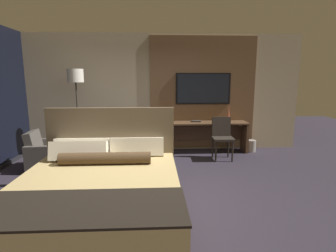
{
  "coord_description": "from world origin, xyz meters",
  "views": [
    {
      "loc": [
        0.04,
        -3.82,
        1.76
      ],
      "look_at": [
        0.28,
        0.81,
        0.91
      ],
      "focal_mm": 28.0,
      "sensor_mm": 36.0,
      "label": 1
    }
  ],
  "objects_px": {
    "floor_lamp": "(76,83)",
    "vase_tall": "(228,113)",
    "tv": "(203,89)",
    "waste_bin": "(251,146)",
    "bed": "(99,193)",
    "armchair_by_window": "(48,155)",
    "book": "(196,121)",
    "desk": "(204,131)",
    "desk_chair": "(222,134)"
  },
  "relations": [
    {
      "from": "tv",
      "to": "floor_lamp",
      "type": "xyz_separation_m",
      "value": [
        -2.86,
        -0.56,
        0.14
      ]
    },
    {
      "from": "desk_chair",
      "to": "waste_bin",
      "type": "height_order",
      "value": "desk_chair"
    },
    {
      "from": "armchair_by_window",
      "to": "vase_tall",
      "type": "distance_m",
      "value": 4.11
    },
    {
      "from": "tv",
      "to": "waste_bin",
      "type": "relative_size",
      "value": 4.73
    },
    {
      "from": "floor_lamp",
      "to": "vase_tall",
      "type": "relative_size",
      "value": 5.01
    },
    {
      "from": "tv",
      "to": "desk_chair",
      "type": "bearing_deg",
      "value": -69.56
    },
    {
      "from": "bed",
      "to": "vase_tall",
      "type": "xyz_separation_m",
      "value": [
        2.5,
        3.07,
        0.58
      ]
    },
    {
      "from": "desk_chair",
      "to": "tv",
      "type": "bearing_deg",
      "value": 111.64
    },
    {
      "from": "armchair_by_window",
      "to": "tv",
      "type": "bearing_deg",
      "value": -74.57
    },
    {
      "from": "waste_bin",
      "to": "floor_lamp",
      "type": "bearing_deg",
      "value": -175.86
    },
    {
      "from": "book",
      "to": "desk",
      "type": "bearing_deg",
      "value": -6.17
    },
    {
      "from": "armchair_by_window",
      "to": "desk",
      "type": "bearing_deg",
      "value": -77.59
    },
    {
      "from": "desk_chair",
      "to": "armchair_by_window",
      "type": "bearing_deg",
      "value": -171.58
    },
    {
      "from": "desk_chair",
      "to": "book",
      "type": "distance_m",
      "value": 0.8
    },
    {
      "from": "tv",
      "to": "desk_chair",
      "type": "distance_m",
      "value": 1.28
    },
    {
      "from": "book",
      "to": "waste_bin",
      "type": "relative_size",
      "value": 0.83
    },
    {
      "from": "bed",
      "to": "vase_tall",
      "type": "height_order",
      "value": "bed"
    },
    {
      "from": "tv",
      "to": "book",
      "type": "xyz_separation_m",
      "value": [
        -0.18,
        -0.17,
        -0.77
      ]
    },
    {
      "from": "vase_tall",
      "to": "book",
      "type": "distance_m",
      "value": 0.81
    },
    {
      "from": "vase_tall",
      "to": "waste_bin",
      "type": "height_order",
      "value": "vase_tall"
    },
    {
      "from": "desk",
      "to": "book",
      "type": "height_order",
      "value": "book"
    },
    {
      "from": "book",
      "to": "bed",
      "type": "bearing_deg",
      "value": -119.36
    },
    {
      "from": "desk",
      "to": "vase_tall",
      "type": "height_order",
      "value": "vase_tall"
    },
    {
      "from": "desk_chair",
      "to": "vase_tall",
      "type": "bearing_deg",
      "value": 65.59
    },
    {
      "from": "waste_bin",
      "to": "desk",
      "type": "bearing_deg",
      "value": 176.21
    },
    {
      "from": "desk",
      "to": "waste_bin",
      "type": "xyz_separation_m",
      "value": [
        1.16,
        -0.08,
        -0.37
      ]
    },
    {
      "from": "desk",
      "to": "tv",
      "type": "bearing_deg",
      "value": 90.0
    },
    {
      "from": "armchair_by_window",
      "to": "floor_lamp",
      "type": "distance_m",
      "value": 1.61
    },
    {
      "from": "desk_chair",
      "to": "book",
      "type": "relative_size",
      "value": 3.96
    },
    {
      "from": "book",
      "to": "waste_bin",
      "type": "xyz_separation_m",
      "value": [
        1.35,
        -0.1,
        -0.6
      ]
    },
    {
      "from": "tv",
      "to": "waste_bin",
      "type": "height_order",
      "value": "tv"
    },
    {
      "from": "desk",
      "to": "tv",
      "type": "relative_size",
      "value": 1.56
    },
    {
      "from": "book",
      "to": "armchair_by_window",
      "type": "bearing_deg",
      "value": -161.01
    },
    {
      "from": "floor_lamp",
      "to": "vase_tall",
      "type": "xyz_separation_m",
      "value": [
        3.47,
        0.43,
        -0.73
      ]
    },
    {
      "from": "book",
      "to": "waste_bin",
      "type": "bearing_deg",
      "value": -4.11
    },
    {
      "from": "desk_chair",
      "to": "floor_lamp",
      "type": "xyz_separation_m",
      "value": [
        -3.16,
        0.23,
        1.1
      ]
    },
    {
      "from": "desk",
      "to": "desk_chair",
      "type": "height_order",
      "value": "desk_chair"
    },
    {
      "from": "bed",
      "to": "book",
      "type": "relative_size",
      "value": 9.75
    },
    {
      "from": "waste_bin",
      "to": "armchair_by_window",
      "type": "bearing_deg",
      "value": -167.68
    },
    {
      "from": "armchair_by_window",
      "to": "vase_tall",
      "type": "height_order",
      "value": "vase_tall"
    },
    {
      "from": "tv",
      "to": "armchair_by_window",
      "type": "bearing_deg",
      "value": -159.29
    },
    {
      "from": "bed",
      "to": "armchair_by_window",
      "type": "height_order",
      "value": "bed"
    },
    {
      "from": "bed",
      "to": "tv",
      "type": "bearing_deg",
      "value": 59.5
    },
    {
      "from": "bed",
      "to": "waste_bin",
      "type": "xyz_separation_m",
      "value": [
        3.05,
        2.93,
        -0.2
      ]
    },
    {
      "from": "armchair_by_window",
      "to": "floor_lamp",
      "type": "height_order",
      "value": "floor_lamp"
    },
    {
      "from": "desk",
      "to": "waste_bin",
      "type": "relative_size",
      "value": 7.36
    },
    {
      "from": "book",
      "to": "vase_tall",
      "type": "bearing_deg",
      "value": 2.98
    },
    {
      "from": "waste_bin",
      "to": "vase_tall",
      "type": "bearing_deg",
      "value": 166.0
    },
    {
      "from": "floor_lamp",
      "to": "book",
      "type": "height_order",
      "value": "floor_lamp"
    },
    {
      "from": "book",
      "to": "waste_bin",
      "type": "height_order",
      "value": "book"
    }
  ]
}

